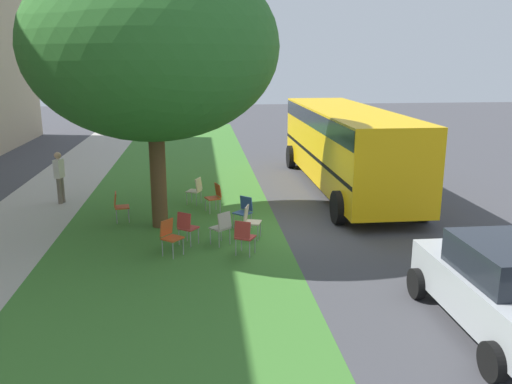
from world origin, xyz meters
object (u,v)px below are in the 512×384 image
Objects in this scene: chair_1 at (244,235)px; chair_8 at (215,195)px; chair_4 at (187,226)px; parked_car at (502,287)px; chair_7 at (119,205)px; chair_3 at (222,226)px; chair_6 at (250,219)px; school_bus at (346,141)px; pedestrian_1 at (59,175)px; street_tree at (152,47)px; chair_2 at (170,235)px; chair_0 at (196,189)px; chair_5 at (244,210)px.

chair_8 is at bearing 8.67° from chair_1.
parked_car is (-4.98, -5.45, 0.32)m from chair_4.
chair_7 is at bearing 41.83° from chair_4.
chair_3 is 1.00× the size of chair_6.
school_bus is at bearing -0.46° from parked_car.
school_bus is at bearing -40.41° from chair_3.
chair_1 is at bearing 44.66° from parked_car.
chair_1 is 1.25m from chair_6.
school_bus reaches higher than pedestrian_1.
street_tree is at bearing 25.13° from chair_4.
chair_8 is at bearing -51.16° from street_tree.
street_tree reaches higher than school_bus.
chair_4 is at bearing -154.87° from street_tree.
chair_2 is at bearing 53.43° from parked_car.
chair_3 is at bearing -170.41° from chair_0.
chair_7 is at bearing 63.02° from chair_6.
chair_5 is at bearing 135.76° from school_bus.
chair_7 is 1.00× the size of chair_8.
chair_1 is 1.00× the size of chair_3.
street_tree reaches higher than chair_1.
chair_5 is at bearing -119.28° from pedestrian_1.
school_bus is (5.01, -3.89, 1.24)m from chair_6.
chair_1 and chair_6 have the same top height.
school_bus is at bearing -44.44° from chair_2.
chair_0 is at bearing -3.21° from chair_4.
chair_1 is 7.59m from school_bus.
chair_2 is 7.26m from parked_car.
street_tree is 4.83m from chair_8.
chair_7 is (0.91, 3.53, 0.00)m from chair_5.
chair_1 is at bearing -166.11° from chair_0.
street_tree reaches higher than parked_car.
chair_2 is (-4.51, 0.60, 0.00)m from chair_0.
chair_1 and chair_3 have the same top height.
chair_7 is at bearing 51.26° from chair_3.
chair_1 is 0.08× the size of school_bus.
parked_car reaches higher than chair_3.
street_tree reaches higher than chair_0.
chair_2 and chair_4 have the same top height.
chair_6 is 6.46m from school_bus.
street_tree reaches higher than chair_5.
chair_8 is (1.65, 0.76, 0.00)m from chair_5.
chair_6 is 7.14m from pedestrian_1.
chair_8 is (1.28, -1.59, -4.38)m from street_tree.
chair_6 is 1.00× the size of chair_8.
chair_3 is 0.52× the size of pedestrian_1.
chair_0 is 1.00× the size of chair_7.
chair_5 is 6.57m from pedestrian_1.
chair_2 is 3.79m from chair_8.
chair_5 is at bearing -44.86° from chair_2.
parked_car reaches higher than chair_8.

